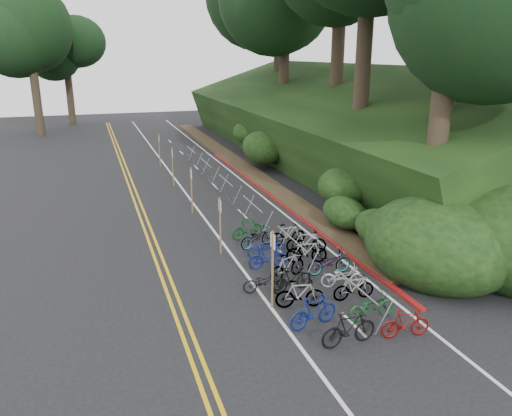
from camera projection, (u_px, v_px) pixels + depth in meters
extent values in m
plane|color=black|center=(242.00, 311.00, 16.58)|extent=(120.00, 120.00, 0.00)
cube|color=gold|center=(142.00, 224.00, 24.98)|extent=(0.12, 80.00, 0.01)
cube|color=gold|center=(149.00, 223.00, 25.07)|extent=(0.12, 80.00, 0.01)
cube|color=silver|center=(204.00, 218.00, 25.94)|extent=(0.12, 80.00, 0.01)
cube|color=silver|center=(279.00, 210.00, 27.21)|extent=(0.12, 80.00, 0.01)
cube|color=silver|center=(354.00, 325.00, 15.71)|extent=(0.10, 1.60, 0.01)
cube|color=silver|center=(284.00, 255.00, 21.14)|extent=(0.10, 1.60, 0.01)
cube|color=silver|center=(243.00, 214.00, 26.57)|extent=(0.10, 1.60, 0.01)
cube|color=silver|center=(215.00, 186.00, 32.00)|extent=(0.10, 1.60, 0.01)
cube|color=silver|center=(196.00, 167.00, 37.44)|extent=(0.10, 1.60, 0.01)
cube|color=silver|center=(181.00, 153.00, 42.87)|extent=(0.10, 1.60, 0.01)
cube|color=silver|center=(170.00, 141.00, 48.30)|extent=(0.10, 1.60, 0.01)
cube|color=maroon|center=(275.00, 199.00, 29.16)|extent=(0.25, 28.00, 0.10)
cube|color=black|center=(323.00, 124.00, 39.76)|extent=(12.32, 44.00, 9.11)
cube|color=#382819|center=(238.00, 163.00, 38.41)|extent=(1.40, 44.00, 0.16)
ellipsoid|color=#284C19|center=(383.00, 229.00, 21.17)|extent=(2.00, 2.80, 1.60)
ellipsoid|color=#284C19|center=(344.00, 187.00, 25.79)|extent=(2.60, 3.64, 2.08)
ellipsoid|color=#284C19|center=(316.00, 156.00, 31.45)|extent=(2.20, 3.08, 1.76)
ellipsoid|color=#284C19|center=(264.00, 147.00, 36.59)|extent=(3.00, 4.20, 2.40)
ellipsoid|color=#284C19|center=(248.00, 133.00, 42.18)|extent=(2.40, 3.36, 1.92)
ellipsoid|color=#284C19|center=(248.00, 118.00, 45.99)|extent=(2.80, 3.92, 2.24)
ellipsoid|color=#284C19|center=(345.00, 212.00, 23.87)|extent=(1.80, 2.52, 1.44)
ellipsoid|color=#284C19|center=(302.00, 136.00, 35.13)|extent=(3.20, 4.48, 2.56)
ellipsoid|color=black|center=(437.00, 244.00, 19.10)|extent=(5.28, 6.16, 3.52)
cylinder|color=#2D2319|center=(437.00, 146.00, 20.84)|extent=(0.85, 0.85, 6.59)
cylinder|color=#2D2319|center=(446.00, 83.00, 23.61)|extent=(0.93, 0.93, 8.10)
cylinder|color=#2D2319|center=(362.00, 87.00, 28.91)|extent=(0.91, 0.91, 7.60)
cylinder|color=#2D2319|center=(337.00, 63.00, 36.55)|extent=(0.96, 0.96, 8.61)
cylinder|color=#2D2319|center=(284.00, 75.00, 43.83)|extent=(0.88, 0.88, 7.09)
cylinder|color=#2D2319|center=(278.00, 59.00, 51.47)|extent=(0.93, 0.93, 8.10)
cylinder|color=#2D2319|center=(37.00, 103.00, 50.89)|extent=(0.85, 0.85, 6.59)
ellipsoid|color=black|center=(29.00, 41.00, 49.11)|extent=(9.01, 9.01, 8.56)
cylinder|color=#2D2319|center=(70.00, 98.00, 59.12)|extent=(0.82, 0.82, 6.08)
ellipsoid|color=black|center=(65.00, 51.00, 57.51)|extent=(7.88, 7.88, 7.49)
cylinder|color=gray|center=(356.00, 286.00, 15.95)|extent=(0.05, 2.67, 0.05)
cylinder|color=gray|center=(368.00, 321.00, 14.91)|extent=(0.54, 0.04, 1.05)
cylinder|color=gray|center=(384.00, 318.00, 15.08)|extent=(0.54, 0.04, 1.05)
cylinder|color=gray|center=(330.00, 286.00, 17.15)|extent=(0.54, 0.04, 1.05)
cylinder|color=gray|center=(345.00, 284.00, 17.32)|extent=(0.54, 0.04, 1.05)
cylinder|color=gray|center=(291.00, 238.00, 19.87)|extent=(0.05, 3.00, 0.05)
cylinder|color=gray|center=(298.00, 266.00, 18.68)|extent=(0.58, 0.04, 1.13)
cylinder|color=gray|center=(312.00, 264.00, 18.85)|extent=(0.58, 0.04, 1.13)
cylinder|color=gray|center=(272.00, 240.00, 21.22)|extent=(0.58, 0.04, 1.13)
cylinder|color=gray|center=(285.00, 239.00, 21.39)|extent=(0.58, 0.04, 1.13)
cylinder|color=gray|center=(252.00, 204.00, 24.39)|extent=(0.05, 3.00, 0.05)
cylinder|color=gray|center=(256.00, 224.00, 23.21)|extent=(0.58, 0.04, 1.13)
cylinder|color=gray|center=(267.00, 223.00, 23.38)|extent=(0.58, 0.04, 1.13)
cylinder|color=gray|center=(239.00, 207.00, 25.74)|extent=(0.58, 0.04, 1.13)
cylinder|color=gray|center=(249.00, 206.00, 25.91)|extent=(0.58, 0.04, 1.13)
cylinder|color=gray|center=(226.00, 180.00, 28.92)|extent=(0.05, 3.00, 0.05)
cylinder|color=gray|center=(228.00, 196.00, 27.74)|extent=(0.58, 0.04, 1.13)
cylinder|color=gray|center=(237.00, 195.00, 27.91)|extent=(0.58, 0.04, 1.13)
cylinder|color=gray|center=(215.00, 184.00, 30.27)|extent=(0.58, 0.04, 1.13)
cylinder|color=gray|center=(224.00, 183.00, 30.44)|extent=(0.58, 0.04, 1.13)
cylinder|color=gray|center=(206.00, 163.00, 33.44)|extent=(0.05, 3.00, 0.05)
cylinder|color=gray|center=(207.00, 176.00, 32.26)|extent=(0.58, 0.04, 1.13)
cylinder|color=gray|center=(215.00, 175.00, 32.43)|extent=(0.58, 0.04, 1.13)
cylinder|color=gray|center=(198.00, 167.00, 34.80)|extent=(0.58, 0.04, 1.13)
cylinder|color=gray|center=(206.00, 167.00, 34.97)|extent=(0.58, 0.04, 1.13)
cylinder|color=gray|center=(191.00, 150.00, 37.97)|extent=(0.05, 3.00, 0.05)
cylinder|color=gray|center=(192.00, 161.00, 36.79)|extent=(0.58, 0.04, 1.13)
cylinder|color=gray|center=(199.00, 160.00, 36.96)|extent=(0.58, 0.04, 1.13)
cylinder|color=gray|center=(184.00, 154.00, 39.32)|extent=(0.58, 0.04, 1.13)
cylinder|color=gray|center=(191.00, 154.00, 39.49)|extent=(0.58, 0.04, 1.13)
cylinder|color=brown|center=(272.00, 270.00, 16.40)|extent=(0.08, 0.08, 2.74)
cube|color=silver|center=(273.00, 241.00, 16.10)|extent=(0.02, 0.40, 0.50)
cylinder|color=brown|center=(220.00, 226.00, 20.92)|extent=(0.08, 0.08, 2.50)
cube|color=silver|center=(220.00, 206.00, 20.65)|extent=(0.02, 0.40, 0.50)
cylinder|color=brown|center=(192.00, 190.00, 26.35)|extent=(0.08, 0.08, 2.50)
cube|color=silver|center=(191.00, 174.00, 26.08)|extent=(0.02, 0.40, 0.50)
cylinder|color=brown|center=(173.00, 167.00, 31.78)|extent=(0.08, 0.08, 2.50)
cube|color=silver|center=(172.00, 153.00, 31.51)|extent=(0.02, 0.40, 0.50)
cylinder|color=brown|center=(159.00, 150.00, 37.21)|extent=(0.08, 0.08, 2.50)
cube|color=silver|center=(159.00, 138.00, 36.94)|extent=(0.02, 0.40, 0.50)
imported|color=black|center=(264.00, 282.00, 17.78)|extent=(0.70, 1.57, 0.80)
imported|color=black|center=(349.00, 328.00, 14.50)|extent=(0.62, 1.84, 1.09)
imported|color=maroon|center=(405.00, 323.00, 14.93)|extent=(0.66, 1.60, 0.93)
imported|color=navy|center=(313.00, 311.00, 15.49)|extent=(0.83, 1.82, 1.06)
imported|color=#144C1E|center=(371.00, 306.00, 15.99)|extent=(0.67, 1.71, 0.88)
imported|color=slate|center=(300.00, 294.00, 16.66)|extent=(0.82, 1.74, 1.01)
imported|color=slate|center=(354.00, 287.00, 17.22)|extent=(0.50, 1.55, 0.92)
imported|color=black|center=(292.00, 279.00, 17.79)|extent=(0.75, 1.70, 0.99)
imported|color=beige|center=(343.00, 276.00, 18.16)|extent=(0.95, 1.71, 0.85)
imported|color=slate|center=(287.00, 266.00, 18.79)|extent=(1.09, 1.79, 1.04)
imported|color=slate|center=(329.00, 262.00, 19.25)|extent=(0.65, 1.80, 0.94)
imported|color=navy|center=(268.00, 257.00, 19.73)|extent=(0.57, 1.62, 0.96)
imported|color=slate|center=(307.00, 251.00, 20.24)|extent=(0.90, 1.75, 1.01)
imported|color=navy|center=(266.00, 247.00, 20.88)|extent=(0.62, 1.69, 0.88)
imported|color=slate|center=(306.00, 242.00, 21.22)|extent=(0.97, 1.80, 1.04)
imported|color=slate|center=(257.00, 237.00, 21.92)|extent=(1.13, 1.83, 0.91)
imported|color=slate|center=(288.00, 234.00, 22.11)|extent=(0.48, 1.67, 1.00)
imported|color=#144C1E|center=(247.00, 228.00, 22.93)|extent=(0.82, 1.68, 0.97)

